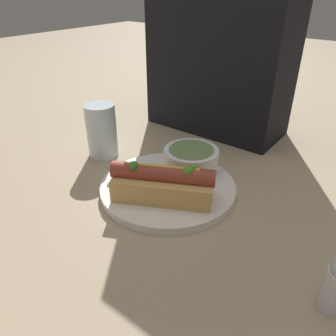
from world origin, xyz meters
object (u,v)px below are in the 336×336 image
object	(u,v)px
hot_dog	(163,184)
drinking_glass	(102,131)
seated_diner	(222,25)
spoon	(163,174)
soup_bowl	(191,159)

from	to	relation	value
hot_dog	drinking_glass	xyz separation A→B (m)	(-0.23, 0.07, 0.02)
hot_dog	drinking_glass	world-z (taller)	drinking_glass
hot_dog	seated_diner	distance (m)	0.43
seated_diner	spoon	bearing A→B (deg)	-78.89
hot_dog	seated_diner	size ratio (longest dim) A/B	0.31
drinking_glass	seated_diner	size ratio (longest dim) A/B	0.20
soup_bowl	seated_diner	distance (m)	0.34
spoon	drinking_glass	xyz separation A→B (m)	(-0.18, 0.01, 0.04)
hot_dog	soup_bowl	world-z (taller)	hot_dog
hot_dog	spoon	xyz separation A→B (m)	(-0.05, 0.06, -0.02)
hot_dog	seated_diner	xyz separation A→B (m)	(-0.11, 0.36, 0.21)
drinking_glass	hot_dog	bearing A→B (deg)	-16.71
seated_diner	drinking_glass	bearing A→B (deg)	-112.24
hot_dog	drinking_glass	size ratio (longest dim) A/B	1.54
spoon	seated_diner	size ratio (longest dim) A/B	0.23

